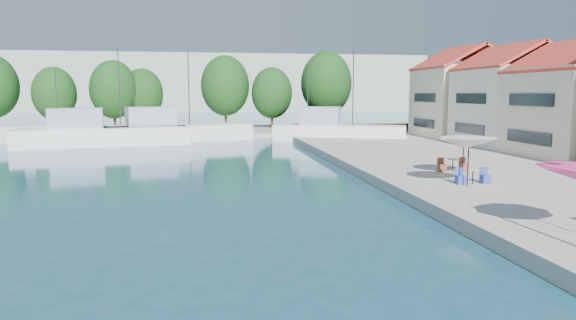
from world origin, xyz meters
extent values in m
cube|color=#9C988D|center=(-8.00, 67.00, 0.30)|extent=(90.00, 16.00, 0.60)
cube|color=#9BA9A0|center=(-30.00, 160.00, 8.00)|extent=(180.00, 40.00, 16.00)
cube|color=#9BA9A0|center=(40.00, 180.00, 6.00)|extent=(140.00, 40.00, 12.00)
cube|color=white|center=(24.00, 42.00, 4.10)|extent=(8.00, 8.50, 7.00)
pyramid|color=red|center=(24.00, 42.00, 9.40)|extent=(8.40, 8.80, 1.80)
cube|color=beige|center=(24.00, 51.00, 4.35)|extent=(8.60, 8.50, 7.50)
pyramid|color=red|center=(24.00, 51.00, 9.90)|extent=(9.00, 8.80, 1.80)
cube|color=white|center=(-13.55, 53.48, 0.70)|extent=(17.30, 7.12, 2.20)
cube|color=#93A4B6|center=(-16.04, 53.06, 2.80)|extent=(5.53, 4.16, 2.00)
cylinder|color=#2D2D2D|center=(-11.90, 53.77, 5.80)|extent=(0.12, 0.12, 8.00)
cylinder|color=#2D2D2D|center=(-17.69, 52.78, 4.80)|extent=(0.10, 0.10, 6.00)
cube|color=white|center=(-6.72, 57.16, 0.70)|extent=(17.38, 8.55, 2.20)
cube|color=#93A4B6|center=(-9.16, 56.51, 2.80)|extent=(5.74, 4.55, 2.00)
cylinder|color=#2D2D2D|center=(-5.09, 57.59, 5.80)|extent=(0.12, 0.12, 8.00)
cylinder|color=#2D2D2D|center=(-10.78, 56.08, 4.80)|extent=(0.10, 0.10, 6.00)
cube|color=white|center=(11.14, 53.74, 0.70)|extent=(14.58, 8.84, 2.20)
cube|color=#93A4B6|center=(9.16, 54.55, 2.80)|extent=(5.04, 4.26, 2.00)
cylinder|color=#2D2D2D|center=(12.45, 53.20, 5.80)|extent=(0.12, 0.12, 8.00)
cylinder|color=#2D2D2D|center=(7.84, 55.09, 4.80)|extent=(0.10, 0.10, 6.00)
cylinder|color=#3F2B19|center=(-22.15, 68.72, 2.38)|extent=(0.36, 0.36, 3.56)
ellipsoid|color=#143E13|center=(-22.15, 68.72, 5.22)|extent=(5.40, 5.40, 6.75)
cylinder|color=#3F2B19|center=(-14.91, 68.67, 2.57)|extent=(0.36, 0.36, 3.95)
ellipsoid|color=#143E13|center=(-14.91, 68.67, 5.73)|extent=(6.00, 6.00, 7.50)
cylinder|color=#3F2B19|center=(-11.49, 70.47, 2.36)|extent=(0.36, 0.36, 3.53)
ellipsoid|color=#143E13|center=(-11.49, 70.47, 5.19)|extent=(5.36, 5.36, 6.71)
cylinder|color=#3F2B19|center=(-0.49, 71.16, 2.79)|extent=(0.36, 0.36, 4.38)
ellipsoid|color=#143E13|center=(-0.49, 71.16, 6.29)|extent=(6.65, 6.65, 8.31)
cylinder|color=#3F2B19|center=(5.61, 68.28, 2.41)|extent=(0.36, 0.36, 3.62)
ellipsoid|color=#143E13|center=(5.61, 68.28, 5.30)|extent=(5.50, 5.50, 6.87)
cylinder|color=#3F2B19|center=(13.38, 69.41, 2.92)|extent=(0.36, 0.36, 4.64)
ellipsoid|color=#143E13|center=(13.38, 69.41, 6.63)|extent=(7.05, 7.05, 8.82)
cylinder|color=black|center=(9.60, 23.10, 1.84)|extent=(0.06, 0.06, 2.48)
cone|color=silver|center=(9.60, 23.10, 2.83)|extent=(2.87, 2.87, 0.50)
cylinder|color=black|center=(11.14, 26.46, 1.64)|extent=(0.06, 0.06, 2.08)
cone|color=beige|center=(11.14, 26.46, 2.43)|extent=(2.89, 2.89, 0.50)
cylinder|color=black|center=(10.22, 23.67, 0.97)|extent=(0.06, 0.06, 0.74)
cylinder|color=#C9B993|center=(10.22, 23.67, 1.34)|extent=(0.70, 0.70, 0.04)
cube|color=#263E98|center=(10.92, 23.67, 0.83)|extent=(0.42, 0.42, 0.46)
cube|color=#263E98|center=(9.52, 23.67, 0.83)|extent=(0.42, 0.42, 0.46)
cylinder|color=black|center=(11.22, 27.82, 0.97)|extent=(0.06, 0.06, 0.74)
cylinder|color=#C9B993|center=(11.22, 27.82, 1.34)|extent=(0.70, 0.70, 0.04)
cube|color=brown|center=(11.92, 27.82, 0.83)|extent=(0.42, 0.42, 0.46)
cube|color=brown|center=(10.52, 27.82, 0.83)|extent=(0.42, 0.42, 0.46)
camera|label=1|loc=(-3.52, -0.70, 5.29)|focal=32.00mm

